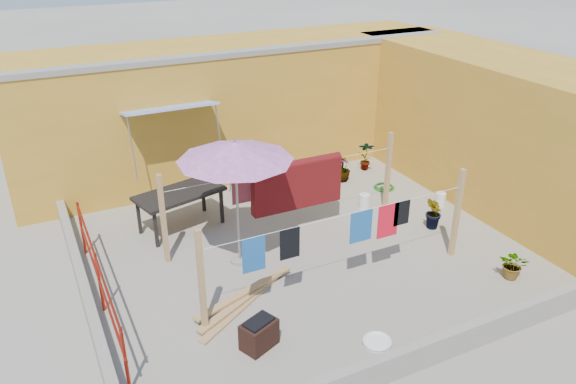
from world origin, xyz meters
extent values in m
plane|color=#9E998E|center=(0.00, 0.00, 0.00)|extent=(80.00, 80.00, 0.00)
cube|color=#C4872B|center=(0.50, 4.70, 1.60)|extent=(11.00, 2.40, 3.20)
cube|color=gray|center=(0.50, 3.65, 3.15)|extent=(11.00, 0.35, 0.12)
cube|color=#2D51B2|center=(-1.60, 3.15, 2.25)|extent=(2.00, 0.79, 0.22)
cylinder|color=gray|center=(-2.55, 2.78, 1.60)|extent=(0.03, 0.30, 1.28)
cylinder|color=gray|center=(-0.65, 2.78, 1.60)|extent=(0.03, 0.30, 1.28)
cube|color=#C4872B|center=(5.20, 0.00, 1.60)|extent=(2.40, 9.00, 3.20)
cube|color=gray|center=(0.00, -3.58, 0.22)|extent=(8.30, 0.16, 0.44)
cube|color=gray|center=(-4.08, 0.00, 0.22)|extent=(0.16, 7.30, 0.44)
cylinder|color=maroon|center=(-3.85, -2.20, 0.55)|extent=(0.05, 0.05, 1.10)
cylinder|color=maroon|center=(-3.85, -0.20, 0.55)|extent=(0.05, 0.05, 1.10)
cylinder|color=maroon|center=(-3.85, 1.80, 0.55)|extent=(0.05, 0.05, 1.10)
cylinder|color=maroon|center=(-3.85, -0.20, 1.05)|extent=(0.04, 4.20, 0.04)
cylinder|color=maroon|center=(-3.85, -0.20, 0.60)|extent=(0.04, 4.20, 0.04)
cube|color=tan|center=(-2.50, -1.40, 0.90)|extent=(0.09, 0.09, 1.80)
cube|color=tan|center=(2.50, -1.40, 0.90)|extent=(0.09, 0.09, 1.80)
cube|color=tan|center=(2.50, 0.80, 0.90)|extent=(0.09, 0.09, 1.80)
cube|color=tan|center=(-2.50, 0.80, 0.90)|extent=(0.09, 0.09, 1.80)
cylinder|color=silver|center=(0.00, -1.40, 1.45)|extent=(5.00, 0.01, 0.01)
cylinder|color=silver|center=(0.00, 0.80, 1.45)|extent=(5.00, 0.01, 0.01)
cube|color=#520D10|center=(0.26, 0.80, 1.02)|extent=(1.95, 0.22, 0.96)
cube|color=black|center=(1.04, 0.80, 1.18)|extent=(0.36, 0.02, 0.53)
cube|color=maroon|center=(-0.95, 0.80, 1.17)|extent=(0.39, 0.02, 0.55)
cube|color=#1C5398|center=(-1.63, -1.40, 1.14)|extent=(0.39, 0.02, 0.62)
cube|color=black|center=(-1.00, -1.40, 1.17)|extent=(0.35, 0.02, 0.55)
cube|color=red|center=(0.91, -1.40, 1.13)|extent=(0.42, 0.02, 0.64)
cube|color=#1C5398|center=(0.35, -1.40, 1.15)|extent=(0.43, 0.02, 0.59)
cube|color=black|center=(1.19, -1.40, 1.22)|extent=(0.33, 0.02, 0.47)
cylinder|color=gray|center=(-1.27, 0.20, 0.03)|extent=(0.37, 0.37, 0.06)
cylinder|color=gray|center=(-1.27, 0.20, 1.19)|extent=(0.05, 0.05, 2.37)
cone|color=#D874C0|center=(-1.27, 0.20, 2.25)|extent=(2.17, 2.17, 0.33)
cylinder|color=gray|center=(-1.27, 0.20, 2.43)|extent=(0.04, 0.04, 0.10)
cube|color=black|center=(-1.87, 1.95, 0.80)|extent=(1.94, 1.30, 0.07)
cube|color=black|center=(-2.53, 1.42, 0.39)|extent=(0.07, 0.07, 0.78)
cube|color=black|center=(-2.71, 2.11, 0.39)|extent=(0.07, 0.07, 0.78)
cube|color=black|center=(-1.03, 1.80, 0.39)|extent=(0.07, 0.07, 0.78)
cube|color=black|center=(-1.20, 2.49, 0.39)|extent=(0.07, 0.07, 0.78)
cube|color=tan|center=(-1.79, -1.16, 0.02)|extent=(1.85, 1.25, 0.04)
cube|color=tan|center=(-1.71, -1.04, 0.07)|extent=(1.93, 1.10, 0.04)
cube|color=tan|center=(-1.63, -0.92, 0.12)|extent=(2.03, 0.84, 0.04)
cube|color=black|center=(-1.89, -2.15, 0.22)|extent=(0.63, 0.54, 0.45)
cube|color=black|center=(-1.89, -2.15, 0.46)|extent=(0.51, 0.42, 0.04)
cylinder|color=silver|center=(-0.26, -2.91, 0.03)|extent=(0.42, 0.42, 0.06)
torus|color=silver|center=(-0.26, -2.91, 0.06)|extent=(0.45, 0.45, 0.05)
cylinder|color=silver|center=(2.08, 1.02, 0.17)|extent=(0.24, 0.24, 0.33)
cylinder|color=silver|center=(2.08, 1.02, 0.36)|extent=(0.07, 0.07, 0.06)
cylinder|color=silver|center=(3.70, 0.35, 0.15)|extent=(0.23, 0.23, 0.31)
cylinder|color=silver|center=(3.70, 0.35, 0.33)|extent=(0.06, 0.06, 0.05)
torus|color=#196E18|center=(3.09, 1.68, 0.02)|extent=(0.50, 0.50, 0.04)
torus|color=#196E18|center=(3.09, 1.68, 0.06)|extent=(0.42, 0.42, 0.04)
imported|color=#175319|center=(0.24, 2.50, 0.38)|extent=(0.89, 0.86, 0.76)
imported|color=#175319|center=(2.42, 2.51, 0.34)|extent=(0.49, 0.49, 0.68)
imported|color=#175319|center=(3.32, 2.84, 0.40)|extent=(0.50, 0.47, 0.79)
imported|color=#175319|center=(2.84, -0.43, 0.37)|extent=(0.45, 0.50, 0.74)
imported|color=#175319|center=(2.94, -2.50, 0.28)|extent=(0.64, 0.66, 0.55)
camera|label=1|loc=(-4.47, -8.33, 5.80)|focal=35.00mm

